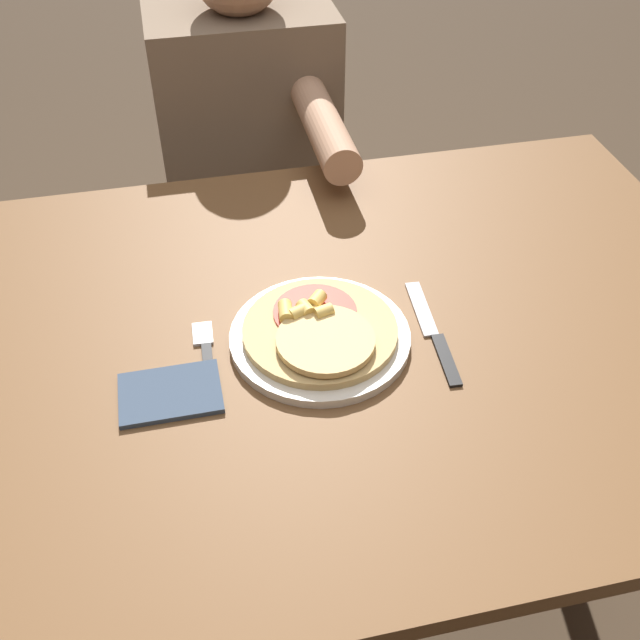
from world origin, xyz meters
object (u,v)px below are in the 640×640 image
dining_table (342,376)px  pizza (320,330)px  knife (433,333)px  fork (206,359)px  plate (320,337)px  person_diner (251,148)px

dining_table → pizza: bearing=-146.8°
knife → fork: bearing=176.9°
dining_table → fork: (-0.20, -0.03, 0.11)m
dining_table → fork: bearing=-172.6°
plate → fork: 0.16m
dining_table → pizza: (-0.04, -0.03, 0.13)m
plate → pizza: bearing=-103.1°
fork → knife: 0.32m
plate → fork: plate is taller
plate → knife: size_ratio=1.16×
dining_table → pizza: size_ratio=5.73×
pizza → person_diner: person_diner is taller
fork → person_diner: 0.77m
dining_table → fork: fork is taller
knife → plate: bearing=172.5°
pizza → person_diner: bearing=89.5°
dining_table → plate: (-0.04, -0.02, 0.11)m
knife → person_diner: (-0.16, 0.76, -0.10)m
dining_table → person_diner: size_ratio=1.11×
plate → fork: bearing=-178.7°
plate → knife: 0.16m
plate → pizza: 0.02m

